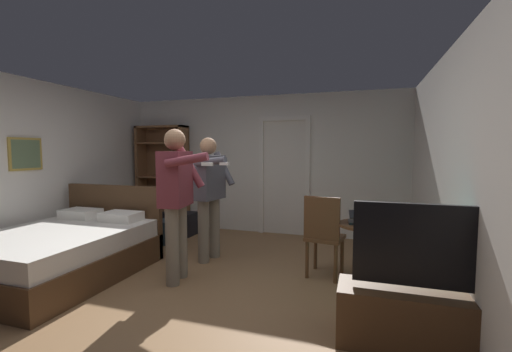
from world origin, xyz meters
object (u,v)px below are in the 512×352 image
object	(u,v)px
bookshelf	(163,173)
suitcase_dark	(160,232)
bed	(64,251)
person_striped_shirt	(209,189)
tv_flatscreen	(426,311)
wooden_chair	(324,233)
side_table	(365,244)
laptop	(363,220)
bottle_on_table	(380,218)
person_blue_shirt	(177,193)
suitcase_small	(179,223)

from	to	relation	value
bookshelf	suitcase_dark	bearing A→B (deg)	-59.92
bed	person_striped_shirt	distance (m)	1.92
tv_flatscreen	wooden_chair	xyz separation A→B (m)	(-0.90, 1.23, 0.23)
bookshelf	suitcase_dark	size ratio (longest dim) A/B	3.24
side_table	suitcase_dark	world-z (taller)	side_table
laptop	bottle_on_table	size ratio (longest dim) A/B	1.58
tv_flatscreen	person_blue_shirt	size ratio (longest dim) A/B	0.74
suitcase_dark	bed	bearing A→B (deg)	-115.36
bookshelf	person_blue_shirt	size ratio (longest dim) A/B	1.13
person_striped_shirt	suitcase_small	size ratio (longest dim) A/B	2.81
bookshelf	laptop	size ratio (longest dim) A/B	5.62
bed	person_blue_shirt	xyz separation A→B (m)	(1.42, 0.27, 0.73)
bottle_on_table	suitcase_dark	bearing A→B (deg)	166.04
laptop	suitcase_small	bearing A→B (deg)	156.53
laptop	suitcase_dark	world-z (taller)	laptop
side_table	tv_flatscreen	bearing A→B (deg)	-69.93
side_table	person_striped_shirt	world-z (taller)	person_striped_shirt
tv_flatscreen	bookshelf	bearing A→B (deg)	144.99
bookshelf	suitcase_small	size ratio (longest dim) A/B	3.31
suitcase_dark	suitcase_small	xyz separation A→B (m)	(0.00, 0.58, 0.02)
laptop	bottle_on_table	xyz separation A→B (m)	(0.17, -0.04, 0.04)
bottle_on_table	wooden_chair	size ratio (longest dim) A/B	0.23
bottle_on_table	suitcase_small	xyz separation A→B (m)	(-3.34, 1.41, -0.59)
bottle_on_table	person_blue_shirt	world-z (taller)	person_blue_shirt
wooden_chair	suitcase_dark	distance (m)	2.83
person_striped_shirt	tv_flatscreen	bearing A→B (deg)	-29.65
laptop	person_blue_shirt	world-z (taller)	person_blue_shirt
tv_flatscreen	suitcase_dark	world-z (taller)	tv_flatscreen
laptop	wooden_chair	xyz separation A→B (m)	(-0.45, 0.10, -0.21)
bed	bottle_on_table	world-z (taller)	bed
wooden_chair	person_striped_shirt	xyz separation A→B (m)	(-1.58, 0.19, 0.45)
laptop	person_blue_shirt	bearing A→B (deg)	-165.93
bed	tv_flatscreen	xyz separation A→B (m)	(3.92, -0.35, 0.01)
person_striped_shirt	bottle_on_table	bearing A→B (deg)	-8.27
suitcase_dark	suitcase_small	world-z (taller)	suitcase_small
bed	person_striped_shirt	world-z (taller)	person_striped_shirt
suitcase_dark	bookshelf	bearing A→B (deg)	105.48
side_table	suitcase_small	bearing A→B (deg)	157.35
bookshelf	tv_flatscreen	distance (m)	5.22
laptop	wooden_chair	size ratio (longest dim) A/B	0.36
bottle_on_table	bookshelf	bearing A→B (deg)	154.63
bottle_on_table	wooden_chair	xyz separation A→B (m)	(-0.61, 0.13, -0.25)
bottle_on_table	suitcase_dark	size ratio (longest dim) A/B	0.36
bed	person_blue_shirt	size ratio (longest dim) A/B	1.12
bookshelf	bed	bearing A→B (deg)	-83.40
tv_flatscreen	side_table	distance (m)	1.26
bookshelf	tv_flatscreen	size ratio (longest dim) A/B	1.54
bed	bookshelf	world-z (taller)	bookshelf
person_striped_shirt	bed	bearing A→B (deg)	-143.66
bookshelf	bottle_on_table	world-z (taller)	bookshelf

